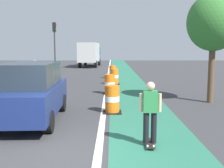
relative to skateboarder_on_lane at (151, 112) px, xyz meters
name	(u,v)px	position (x,y,z in m)	size (l,w,h in m)	color
ground_plane	(63,152)	(-2.22, -0.43, -0.91)	(100.00, 100.00, 0.00)	#38383A
bike_lane_strip	(130,85)	(0.18, 11.57, -0.91)	(2.50, 80.00, 0.01)	#286B51
lane_divider_stripe	(108,85)	(-1.32, 11.57, -0.91)	(0.20, 80.00, 0.01)	silver
skateboarder_on_lane	(151,112)	(0.00, 0.00, 0.00)	(0.57, 0.81, 1.69)	black
parked_suv_nearest	(33,92)	(-3.78, 2.48, 0.12)	(2.07, 4.67, 2.04)	navy
traffic_barrel_front	(113,99)	(-0.98, 3.66, -0.38)	(0.73, 0.73, 1.09)	orange
traffic_barrel_mid	(111,84)	(-1.11, 8.07, -0.38)	(0.73, 0.73, 1.09)	orange
traffic_barrel_back	(115,77)	(-0.82, 12.08, -0.38)	(0.73, 0.73, 1.09)	orange
traffic_barrel_far	(114,72)	(-0.93, 15.80, -0.38)	(0.73, 0.73, 1.09)	orange
delivery_truck_down_block	(91,53)	(-4.03, 30.57, 0.94)	(2.65, 7.70, 3.23)	beige
traffic_light_corner	(55,39)	(-6.81, 21.01, 2.59)	(0.41, 0.32, 5.10)	#2D2D2D
pedestrian_crossing	(36,69)	(-7.12, 14.68, -0.05)	(0.34, 0.20, 1.61)	#33333D
pedestrian_waiting	(24,77)	(-6.09, 8.69, -0.05)	(0.34, 0.20, 1.61)	#33333D
street_tree_sidewalk	(215,23)	(3.62, 5.68, 2.76)	(2.40, 2.40, 5.00)	brown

